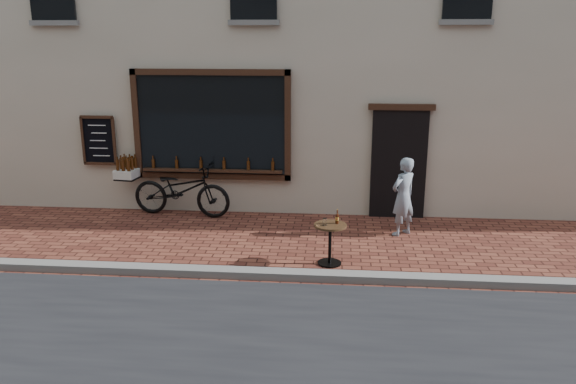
{
  "coord_description": "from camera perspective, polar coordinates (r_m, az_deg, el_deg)",
  "views": [
    {
      "loc": [
        0.65,
        -7.73,
        3.58
      ],
      "look_at": [
        -0.14,
        1.2,
        1.1
      ],
      "focal_mm": 35.0,
      "sensor_mm": 36.0,
      "label": 1
    }
  ],
  "objects": [
    {
      "name": "kerb",
      "position": [
        8.7,
        0.33,
        -8.41
      ],
      "size": [
        90.0,
        0.25,
        0.12
      ],
      "primitive_type": "cube",
      "color": "slate",
      "rests_on": "ground"
    },
    {
      "name": "bistro_table",
      "position": [
        9.1,
        4.31,
        -4.45
      ],
      "size": [
        0.53,
        0.53,
        0.91
      ],
      "color": "black",
      "rests_on": "ground"
    },
    {
      "name": "pedestrian",
      "position": [
        10.56,
        11.62,
        -0.47
      ],
      "size": [
        0.64,
        0.62,
        1.47
      ],
      "primitive_type": "imported",
      "rotation": [
        0.0,
        0.0,
        3.86
      ],
      "color": "gray",
      "rests_on": "ground"
    },
    {
      "name": "ground",
      "position": [
        8.54,
        0.22,
        -9.31
      ],
      "size": [
        90.0,
        90.0,
        0.0
      ],
      "primitive_type": "plane",
      "color": "#51231A",
      "rests_on": "ground"
    },
    {
      "name": "cargo_bicycle",
      "position": [
        11.75,
        -10.96,
        0.29
      ],
      "size": [
        2.46,
        0.99,
        1.17
      ],
      "rotation": [
        0.0,
        0.0,
        1.44
      ],
      "color": "black",
      "rests_on": "ground"
    }
  ]
}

